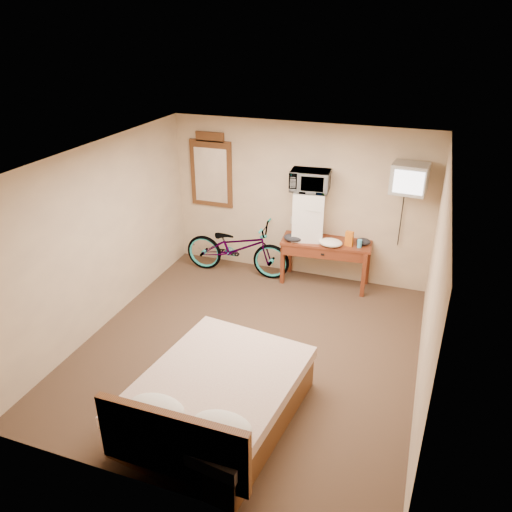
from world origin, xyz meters
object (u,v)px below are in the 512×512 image
bed (215,401)px  bicycle (237,247)px  microwave (310,181)px  blue_cup (360,244)px  wall_mirror (211,171)px  mini_fridge (308,215)px  desk (326,249)px  crt_television (410,178)px

bed → bicycle: bearing=107.6°
microwave → blue_cup: 1.21m
wall_mirror → bicycle: size_ratio=0.69×
mini_fridge → bed: 3.53m
blue_cup → bicycle: 2.00m
wall_mirror → bicycle: (0.58, -0.36, -1.14)m
desk → bicycle: bearing=-176.6°
desk → blue_cup: blue_cup is taller
microwave → bed: (-0.10, -3.43, -1.39)m
microwave → desk: bearing=-14.7°
mini_fridge → wall_mirror: (-1.72, 0.22, 0.47)m
microwave → bicycle: bearing=-177.7°
desk → mini_fridge: 0.59m
desk → wall_mirror: size_ratio=1.15×
crt_television → bed: 4.04m
wall_mirror → bed: bearing=-66.0°
bed → microwave: bearing=88.4°
mini_fridge → wall_mirror: 1.80m
crt_television → wall_mirror: 3.16m
blue_cup → bicycle: bearing=-178.4°
blue_cup → bicycle: bicycle is taller
crt_television → bicycle: size_ratio=0.34×
mini_fridge → microwave: 0.55m
desk → mini_fridge: (-0.31, 0.05, 0.50)m
mini_fridge → bicycle: size_ratio=0.43×
microwave → bed: bearing=-96.5°
blue_cup → bed: size_ratio=0.06×
microwave → bicycle: (-1.14, -0.14, -1.21)m
bed → blue_cup: bearing=74.5°
crt_television → wall_mirror: size_ratio=0.48×
desk → microwave: bearing=170.1°
desk → mini_fridge: size_ratio=1.85×
blue_cup → wall_mirror: 2.69m
wall_mirror → bicycle: wall_mirror is taller
microwave → blue_cup: bearing=-10.8°
crt_television → wall_mirror: bearing=175.4°
bed → wall_mirror: bearing=114.0°
microwave → crt_television: (1.42, -0.03, 0.19)m
microwave → bed: microwave is taller
blue_cup → crt_television: size_ratio=0.20×
crt_television → bicycle: (-2.56, -0.11, -1.40)m
microwave → blue_cup: microwave is taller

